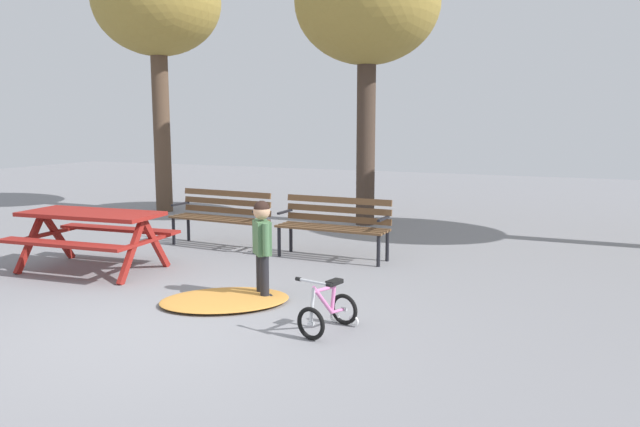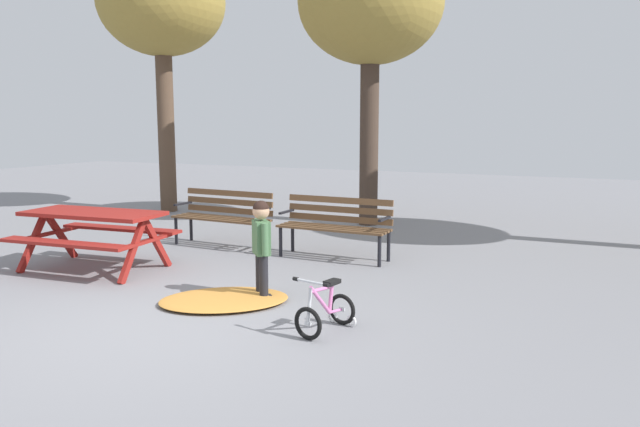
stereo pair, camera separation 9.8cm
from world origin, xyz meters
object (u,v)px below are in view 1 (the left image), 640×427
(picnic_table, at_px, (92,225))
(child_standing, at_px, (262,241))
(kids_bicycle, at_px, (328,311))
(park_bench_far_left, at_px, (222,213))
(park_bench_left, at_px, (334,222))

(picnic_table, bearing_deg, child_standing, -5.46)
(kids_bicycle, bearing_deg, picnic_table, 165.77)
(picnic_table, bearing_deg, park_bench_far_left, 71.24)
(park_bench_far_left, distance_m, park_bench_left, 1.90)
(park_bench_far_left, bearing_deg, child_standing, -49.03)
(child_standing, bearing_deg, kids_bicycle, -32.79)
(park_bench_far_left, relative_size, child_standing, 1.50)
(park_bench_left, relative_size, child_standing, 1.49)
(kids_bicycle, bearing_deg, child_standing, 147.21)
(picnic_table, height_order, park_bench_far_left, park_bench_far_left)
(park_bench_far_left, relative_size, kids_bicycle, 2.65)
(park_bench_far_left, relative_size, park_bench_left, 1.01)
(park_bench_left, xyz_separation_m, kids_bicycle, (1.13, -2.88, -0.31))
(picnic_table, bearing_deg, park_bench_left, 37.02)
(child_standing, distance_m, kids_bicycle, 1.34)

